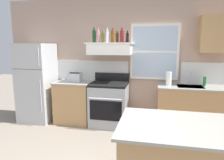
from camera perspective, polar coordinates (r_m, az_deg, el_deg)
name	(u,v)px	position (r m, az deg, el deg)	size (l,w,h in m)	color
back_wall	(125,61)	(4.44, 3.75, 5.42)	(5.40, 0.11, 2.70)	tan
refrigerator	(37,83)	(4.82, -20.39, -0.70)	(0.70, 0.72, 1.73)	#B7BABC
counter_left_of_stove	(74,102)	(4.58, -10.57, -6.02)	(0.79, 0.63, 0.91)	tan
toaster	(75,77)	(4.44, -10.46, 0.79)	(0.30, 0.20, 0.19)	silver
stove_range	(109,104)	(4.31, -0.80, -6.76)	(0.76, 0.69, 1.09)	#9EA0A5
range_hood_shelf	(110,49)	(4.22, -0.55, 8.88)	(0.96, 0.52, 0.24)	white
bottle_dark_green_wine	(94,36)	(4.36, -5.07, 12.20)	(0.07, 0.07, 0.31)	#143819
bottle_rose_pink	(98,36)	(4.32, -3.92, 12.22)	(0.07, 0.07, 0.31)	#C67F84
bottle_olive_oil_square	(103,38)	(4.27, -2.63, 11.87)	(0.06, 0.06, 0.24)	#4C601E
bottle_clear_tall	(107,36)	(4.24, -1.33, 12.20)	(0.06, 0.06, 0.29)	silver
bottle_amber_wine	(113,36)	(4.23, 0.15, 12.23)	(0.07, 0.07, 0.30)	brown
bottle_brown_stout	(117,38)	(4.15, 1.46, 11.88)	(0.06, 0.06, 0.23)	#381E0F
bottle_red_label_wine	(122,36)	(4.14, 2.82, 12.23)	(0.07, 0.07, 0.29)	maroon
bottle_balsamic_dark	(127,38)	(4.10, 4.37, 11.87)	(0.06, 0.06, 0.23)	black
counter_right_with_sink	(194,109)	(4.32, 22.10, -7.55)	(1.43, 0.63, 0.91)	tan
sink_faucet	(190,76)	(4.26, 21.10, 0.94)	(0.03, 0.17, 0.28)	silver
paper_towel_roll	(169,79)	(4.12, 15.75, 0.40)	(0.11, 0.11, 0.27)	white
dish_soap_bottle	(205,81)	(4.33, 24.68, -0.30)	(0.06, 0.06, 0.18)	#268C3F
upper_cabinet_right	(218,34)	(4.36, 27.66, 11.44)	(0.64, 0.32, 0.70)	tan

